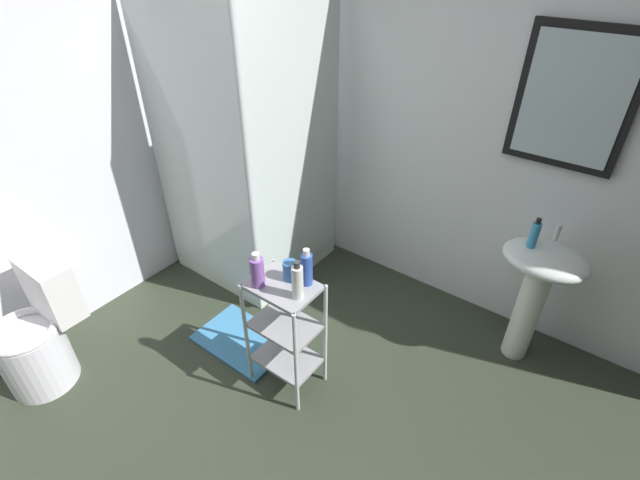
{
  "coord_description": "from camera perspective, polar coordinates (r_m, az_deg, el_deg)",
  "views": [
    {
      "loc": [
        0.91,
        -0.83,
        2.27
      ],
      "look_at": [
        -0.38,
        0.9,
        0.77
      ],
      "focal_mm": 25.51,
      "sensor_mm": 36.0,
      "label": 1
    }
  ],
  "objects": [
    {
      "name": "pedestal_sink",
      "position": [
        2.9,
        25.61,
        -4.82
      ],
      "size": [
        0.46,
        0.37,
        0.81
      ],
      "color": "white",
      "rests_on": "ground_plane"
    },
    {
      "name": "storage_cart",
      "position": [
        2.56,
        -4.38,
        -10.85
      ],
      "size": [
        0.38,
        0.28,
        0.74
      ],
      "color": "silver",
      "rests_on": "ground_plane"
    },
    {
      "name": "rinse_cup",
      "position": [
        2.36,
        -3.78,
        -3.82
      ],
      "size": [
        0.08,
        0.08,
        0.11
      ],
      "primitive_type": "cylinder",
      "color": "#3870B2",
      "rests_on": "storage_cart"
    },
    {
      "name": "hand_soap_bottle",
      "position": [
        2.71,
        25.3,
        0.65
      ],
      "size": [
        0.05,
        0.05,
        0.18
      ],
      "color": "#389ED1",
      "rests_on": "pedestal_sink"
    },
    {
      "name": "shampoo_bottle_blue",
      "position": [
        2.3,
        -1.69,
        -3.61
      ],
      "size": [
        0.06,
        0.06,
        0.22
      ],
      "color": "#2D50B0",
      "rests_on": "storage_cart"
    },
    {
      "name": "toilet",
      "position": [
        3.12,
        -31.81,
        -10.34
      ],
      "size": [
        0.37,
        0.49,
        0.76
      ],
      "color": "white",
      "rests_on": "ground_plane"
    },
    {
      "name": "sink_faucet",
      "position": [
        2.85,
        27.62,
        0.85
      ],
      "size": [
        0.03,
        0.03,
        0.1
      ],
      "primitive_type": "cylinder",
      "color": "silver",
      "rests_on": "pedestal_sink"
    },
    {
      "name": "shower_stall",
      "position": [
        3.43,
        -8.26,
        2.79
      ],
      "size": [
        0.92,
        0.92,
        2.0
      ],
      "color": "white",
      "rests_on": "ground_plane"
    },
    {
      "name": "conditioner_bottle_purple",
      "position": [
        2.31,
        -7.89,
        -3.92
      ],
      "size": [
        0.07,
        0.07,
        0.2
      ],
      "color": "#8654AA",
      "rests_on": "storage_cart"
    },
    {
      "name": "wall_back",
      "position": [
        3.0,
        17.49,
        13.55
      ],
      "size": [
        4.2,
        0.14,
        2.5
      ],
      "color": "white",
      "rests_on": "ground_plane"
    },
    {
      "name": "lotion_bottle_white",
      "position": [
        2.22,
        -2.84,
        -5.25
      ],
      "size": [
        0.06,
        0.06,
        0.22
      ],
      "color": "white",
      "rests_on": "storage_cart"
    },
    {
      "name": "ground_plane",
      "position": [
        2.59,
        -5.83,
        -27.14
      ],
      "size": [
        4.2,
        4.2,
        0.02
      ],
      "primitive_type": "cube",
      "color": "#2F3728"
    },
    {
      "name": "wall_left",
      "position": [
        3.05,
        -34.76,
        9.15
      ],
      "size": [
        0.1,
        4.2,
        2.5
      ],
      "primitive_type": "cube",
      "color": "white",
      "rests_on": "ground_plane"
    },
    {
      "name": "bath_mat",
      "position": [
        3.11,
        -9.71,
        -12.28
      ],
      "size": [
        0.6,
        0.4,
        0.02
      ],
      "primitive_type": "cube",
      "color": "teal",
      "rests_on": "ground_plane"
    }
  ]
}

